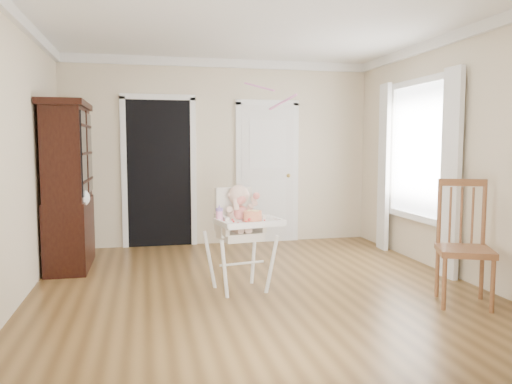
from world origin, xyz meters
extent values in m
plane|color=brown|center=(0.00, 0.00, 0.00)|extent=(5.00, 5.00, 0.00)
plane|color=white|center=(0.00, 0.00, 2.70)|extent=(5.00, 5.00, 0.00)
plane|color=beige|center=(0.00, 2.50, 1.35)|extent=(4.50, 0.00, 4.50)
plane|color=beige|center=(-2.25, 0.00, 1.35)|extent=(0.00, 5.00, 5.00)
plane|color=beige|center=(2.25, 0.00, 1.35)|extent=(0.00, 5.00, 5.00)
cube|color=black|center=(-0.90, 2.48, 1.05)|extent=(0.90, 0.03, 2.10)
cube|color=white|center=(-1.39, 2.48, 1.05)|extent=(0.08, 0.05, 2.18)
cube|color=white|center=(-0.41, 2.48, 1.05)|extent=(0.08, 0.05, 2.18)
cube|color=white|center=(-0.90, 2.48, 2.14)|extent=(1.06, 0.05, 0.08)
cube|color=white|center=(0.70, 2.48, 1.02)|extent=(0.80, 0.05, 2.05)
cube|color=white|center=(0.26, 2.48, 1.02)|extent=(0.08, 0.05, 2.13)
cube|color=white|center=(1.14, 2.48, 1.02)|extent=(0.08, 0.05, 2.13)
sphere|color=gold|center=(1.02, 2.44, 1.00)|extent=(0.06, 0.06, 0.06)
cube|color=white|center=(2.23, 0.80, 1.40)|extent=(0.02, 1.20, 1.60)
cube|color=white|center=(2.21, 0.80, 2.24)|extent=(0.06, 1.36, 0.08)
cube|color=white|center=(2.15, 0.02, 1.15)|extent=(0.08, 0.28, 2.30)
cube|color=white|center=(2.15, 1.58, 1.15)|extent=(0.08, 0.28, 2.30)
cylinder|color=white|center=(-0.38, -0.22, 0.28)|extent=(0.11, 0.14, 0.61)
cylinder|color=white|center=(0.10, -0.13, 0.28)|extent=(0.14, 0.11, 0.61)
cylinder|color=white|center=(-0.47, 0.22, 0.28)|extent=(0.14, 0.11, 0.61)
cylinder|color=white|center=(0.01, 0.31, 0.28)|extent=(0.11, 0.14, 0.61)
cylinder|color=white|center=(-0.18, 0.00, 0.29)|extent=(0.47, 0.11, 0.02)
cube|color=silver|center=(-0.18, 0.05, 0.56)|extent=(0.45, 0.43, 0.08)
cube|color=silver|center=(-0.38, 0.01, 0.68)|extent=(0.11, 0.35, 0.18)
cube|color=silver|center=(0.01, 0.08, 0.68)|extent=(0.11, 0.35, 0.18)
cube|color=silver|center=(-0.22, 0.22, 0.81)|extent=(0.39, 0.13, 0.45)
cube|color=white|center=(-0.14, -0.20, 0.72)|extent=(0.64, 0.51, 0.03)
cube|color=white|center=(-0.10, -0.39, 0.74)|extent=(0.57, 0.14, 0.04)
ellipsoid|color=beige|center=(-0.19, 0.08, 0.72)|extent=(0.27, 0.23, 0.30)
sphere|color=beige|center=(-0.19, 0.08, 0.96)|extent=(0.24, 0.24, 0.21)
sphere|color=red|center=(-0.18, 0.02, 0.79)|extent=(0.15, 0.15, 0.15)
sphere|color=red|center=(-0.20, -0.01, 0.92)|extent=(0.08, 0.08, 0.08)
sphere|color=red|center=(-0.02, 0.02, 0.96)|extent=(0.07, 0.07, 0.07)
cylinder|color=silver|center=(-0.10, -0.18, 0.74)|extent=(0.23, 0.23, 0.01)
cylinder|color=red|center=(-0.10, -0.18, 0.79)|extent=(0.17, 0.17, 0.10)
cylinder|color=#F2E08C|center=(-0.08, -0.20, 0.83)|extent=(0.08, 0.08, 0.02)
cylinder|color=pink|center=(-0.42, -0.12, 0.79)|extent=(0.06, 0.06, 0.10)
cylinder|color=#795DA3|center=(-0.42, -0.12, 0.85)|extent=(0.07, 0.07, 0.03)
cone|color=#795DA3|center=(-0.42, -0.12, 0.88)|extent=(0.02, 0.02, 0.04)
cube|color=black|center=(-1.99, 1.43, 0.41)|extent=(0.46, 1.09, 0.82)
cube|color=black|center=(-1.99, 1.43, 1.37)|extent=(0.42, 1.09, 1.09)
cube|color=black|center=(-1.77, 1.16, 1.37)|extent=(0.02, 0.47, 0.96)
cube|color=black|center=(-1.77, 1.71, 1.37)|extent=(0.02, 0.47, 0.96)
cube|color=black|center=(-1.99, 1.43, 1.93)|extent=(0.49, 1.17, 0.07)
ellipsoid|color=white|center=(-1.81, 1.11, 0.87)|extent=(0.18, 0.15, 0.20)
cube|color=brown|center=(1.74, -0.84, 0.50)|extent=(0.62, 0.62, 0.06)
cylinder|color=brown|center=(1.47, -0.94, 0.25)|extent=(0.04, 0.04, 0.50)
cylinder|color=brown|center=(1.84, -1.11, 0.25)|extent=(0.04, 0.04, 0.50)
cylinder|color=brown|center=(1.64, -0.58, 0.25)|extent=(0.04, 0.04, 0.50)
cylinder|color=brown|center=(2.00, -0.74, 0.25)|extent=(0.04, 0.04, 0.50)
cylinder|color=brown|center=(1.64, -0.57, 0.82)|extent=(0.04, 0.04, 0.65)
cylinder|color=brown|center=(2.01, -0.73, 0.82)|extent=(0.04, 0.04, 0.65)
cube|color=brown|center=(1.82, -0.65, 1.11)|extent=(0.40, 0.21, 0.07)
camera|label=1|loc=(-1.10, -4.80, 1.47)|focal=35.00mm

